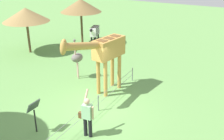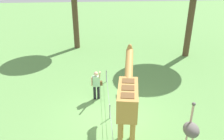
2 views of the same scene
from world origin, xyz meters
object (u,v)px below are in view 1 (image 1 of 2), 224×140
Objects in this scene: giraffe at (105,51)px; shade_hut_far at (26,15)px; info_sign at (34,110)px; shade_hut_near at (81,6)px; zebra at (95,32)px; ostrich at (77,58)px; visitor at (87,115)px.

shade_hut_far is at bearing -109.71° from giraffe.
info_sign is at bearing 45.93° from shade_hut_far.
shade_hut_near is at bearing -154.39° from info_sign.
zebra is (-5.77, -4.21, -0.99)m from giraffe.
shade_hut_near is (-5.24, -3.32, 1.74)m from ostrich.
visitor is 2.00m from info_sign.
giraffe is 1.72× the size of ostrich.
giraffe is 4.22m from info_sign.
giraffe reaches higher than shade_hut_far.
shade_hut_far is (3.33, -2.13, -0.29)m from shade_hut_near.
zebra is at bearing -143.88° from giraffe.
giraffe is at bearing 69.28° from ostrich.
shade_hut_far reaches higher than zebra.
shade_hut_far is (-1.91, -5.45, 1.45)m from ostrich.
shade_hut_near is 1.09× the size of shade_hut_far.
info_sign is at bearing 17.31° from ostrich.
giraffe is 2.94× the size of info_sign.
giraffe is 1.25× the size of shade_hut_far.
visitor is at bearing 55.76° from shade_hut_far.
shade_hut_near reaches higher than ostrich.
shade_hut_near is at bearing 147.47° from shade_hut_far.
info_sign is at bearing 25.61° from shade_hut_near.
giraffe is at bearing 42.30° from shade_hut_near.
shade_hut_near reaches higher than info_sign.
shade_hut_far is at bearing -32.53° from shade_hut_near.
giraffe is at bearing -160.46° from visitor.
giraffe is 8.15m from shade_hut_far.
zebra is 4.82m from shade_hut_far.
shade_hut_far reaches higher than visitor.
shade_hut_near is at bearing -147.65° from ostrich.
info_sign is (9.76, 3.50, -0.21)m from zebra.
shade_hut_far is (-6.00, -8.81, 1.72)m from visitor.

